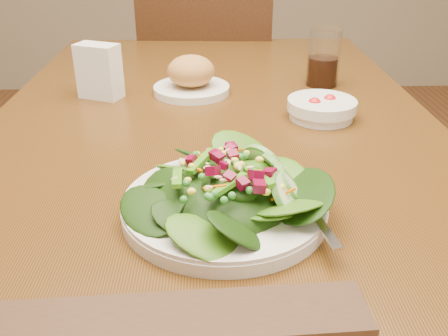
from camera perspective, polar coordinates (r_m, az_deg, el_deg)
The scene contains 7 objects.
dining_table at distance 1.05m, azimuth -1.21°, elevation 0.58°, with size 0.90×1.40×0.75m.
chair_far at distance 1.87m, azimuth -1.91°, elevation 8.57°, with size 0.48×0.48×0.99m.
salad_plate at distance 0.67m, azimuth 0.88°, elevation -3.05°, with size 0.28×0.28×0.08m.
bread_plate at distance 1.15m, azimuth -3.77°, elevation 10.22°, with size 0.17×0.17×0.09m.
tomato_bowl at distance 1.02m, azimuth 11.08°, elevation 6.70°, with size 0.14×0.14×0.05m.
drinking_glass at distance 1.22m, azimuth 11.27°, elevation 11.86°, with size 0.08×0.08×0.13m.
napkin_holder at distance 1.14m, azimuth -14.11°, elevation 10.83°, with size 0.10×0.08×0.12m.
Camera 1 is at (-0.00, -0.94, 1.12)m, focal length 40.00 mm.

